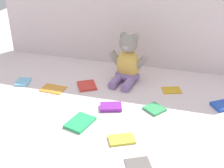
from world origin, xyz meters
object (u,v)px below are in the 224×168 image
at_px(book_case_2, 139,167).
at_px(book_case_3, 23,82).
at_px(teddy_bear, 128,63).
at_px(book_case_0, 155,109).
at_px(book_case_4, 122,139).
at_px(book_case_5, 53,89).
at_px(book_case_6, 111,107).
at_px(book_case_8, 172,90).
at_px(book_case_7, 87,86).
at_px(book_case_1, 80,122).

height_order(book_case_2, book_case_3, book_case_3).
height_order(teddy_bear, book_case_2, teddy_bear).
height_order(book_case_0, book_case_4, same).
distance_m(book_case_0, book_case_5, 0.59).
bearing_deg(book_case_2, book_case_5, -65.10).
height_order(book_case_6, book_case_8, book_case_6).
bearing_deg(book_case_7, book_case_6, -72.97).
relative_size(teddy_bear, book_case_4, 2.60).
height_order(book_case_4, book_case_8, book_case_4).
height_order(book_case_0, book_case_6, book_case_6).
distance_m(book_case_3, book_case_8, 0.86).
xyz_separation_m(book_case_6, book_case_7, (-0.20, 0.18, -0.00)).
bearing_deg(book_case_2, book_case_3, -58.34).
xyz_separation_m(book_case_5, book_case_8, (0.65, 0.16, 0.00)).
distance_m(book_case_0, book_case_1, 0.38).
relative_size(book_case_4, book_case_5, 0.84).
xyz_separation_m(book_case_1, book_case_7, (-0.09, 0.35, -0.00)).
xyz_separation_m(book_case_2, book_case_6, (-0.22, 0.37, 0.01)).
bearing_deg(book_case_8, book_case_3, 80.59).
height_order(book_case_4, book_case_7, same).
bearing_deg(book_case_7, book_case_2, -83.06).
distance_m(book_case_6, book_case_8, 0.39).
bearing_deg(book_case_2, teddy_bear, -99.53).
relative_size(book_case_6, book_case_8, 1.06).
relative_size(book_case_3, book_case_5, 0.68).
relative_size(book_case_0, book_case_6, 0.85).
bearing_deg(book_case_4, book_case_7, -169.07).
bearing_deg(book_case_5, book_case_6, 77.98).
bearing_deg(teddy_bear, book_case_3, -152.95).
xyz_separation_m(teddy_bear, book_case_5, (-0.38, -0.22, -0.10)).
bearing_deg(book_case_4, book_case_2, 10.65).
height_order(book_case_1, book_case_7, book_case_1).
bearing_deg(book_case_2, book_case_7, -79.50).
relative_size(book_case_6, book_case_7, 0.95).
height_order(book_case_2, book_case_4, book_case_4).
relative_size(teddy_bear, book_case_2, 2.75).
height_order(teddy_bear, book_case_7, teddy_bear).
height_order(teddy_bear, book_case_3, teddy_bear).
bearing_deg(book_case_8, book_case_2, 155.60).
distance_m(teddy_bear, book_case_7, 0.27).
distance_m(book_case_1, book_case_7, 0.36).
height_order(book_case_3, book_case_7, same).
distance_m(book_case_1, book_case_3, 0.55).
bearing_deg(book_case_7, book_case_0, -48.17).
relative_size(book_case_2, book_case_8, 1.04).
relative_size(book_case_5, book_case_7, 1.16).
bearing_deg(book_case_5, book_case_8, 107.77).
bearing_deg(book_case_6, book_case_1, 129.81).
distance_m(book_case_2, book_case_4, 0.18).
xyz_separation_m(teddy_bear, book_case_7, (-0.21, -0.14, -0.10)).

